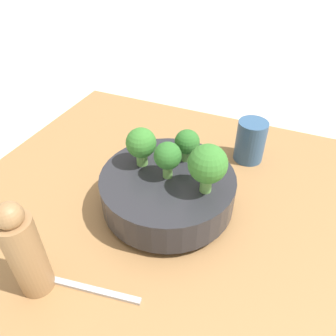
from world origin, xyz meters
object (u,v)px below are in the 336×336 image
pepper_mill (25,251)px  fork (85,288)px  cup (250,141)px  bowl (168,190)px

pepper_mill → fork: size_ratio=0.98×
cup → pepper_mill: 0.52m
fork → bowl: bearing=77.8°
cup → pepper_mill: pepper_mill is taller
pepper_mill → fork: 0.11m
bowl → pepper_mill: pepper_mill is taller
cup → fork: size_ratio=0.54×
cup → fork: bearing=-109.9°
bowl → fork: 0.23m
cup → pepper_mill: size_ratio=0.55×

